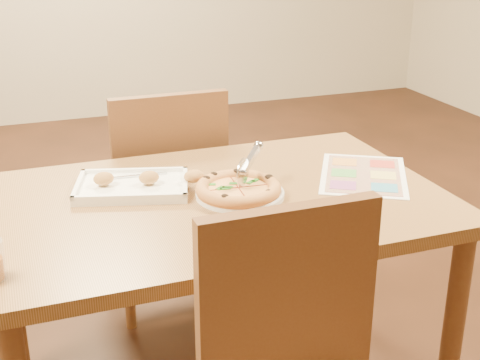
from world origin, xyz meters
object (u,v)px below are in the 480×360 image
object	(u,v)px
pizza	(238,189)
appetizer_tray	(136,186)
chair_far	(166,176)
pizza_cutter	(248,163)
plate	(240,194)
menu	(363,175)
dining_table	(216,224)

from	to	relation	value
pizza	appetizer_tray	size ratio (longest dim) A/B	0.63
chair_far	pizza_cutter	size ratio (longest dim) A/B	3.75
appetizer_tray	pizza_cutter	bearing A→B (deg)	-20.86
chair_far	pizza	world-z (taller)	chair_far
plate	menu	xyz separation A→B (m)	(0.42, 0.02, -0.00)
dining_table	pizza	xyz separation A→B (m)	(0.06, -0.02, 0.11)
chair_far	appetizer_tray	bearing A→B (deg)	66.67
dining_table	appetizer_tray	xyz separation A→B (m)	(-0.20, 0.13, 0.10)
dining_table	pizza	size ratio (longest dim) A/B	5.29
plate	menu	distance (m)	0.42
chair_far	dining_table	bearing A→B (deg)	90.00
chair_far	menu	distance (m)	0.78
chair_far	plate	distance (m)	0.64
chair_far	plate	bearing A→B (deg)	96.19
plate	pizza	bearing A→B (deg)	-142.13
plate	dining_table	bearing A→B (deg)	164.98
pizza	menu	xyz separation A→B (m)	(0.42, 0.03, -0.02)
dining_table	appetizer_tray	size ratio (longest dim) A/B	3.34
chair_far	menu	xyz separation A→B (m)	(0.48, -0.60, 0.16)
dining_table	plate	bearing A→B (deg)	-15.02
appetizer_tray	pizza	bearing A→B (deg)	-29.84
chair_far	plate	world-z (taller)	chair_far
chair_far	appetizer_tray	xyz separation A→B (m)	(-0.20, -0.47, 0.17)
plate	menu	bearing A→B (deg)	3.24
pizza	menu	world-z (taller)	pizza
dining_table	appetizer_tray	distance (m)	0.26
plate	pizza	distance (m)	0.02
dining_table	plate	xyz separation A→B (m)	(0.07, -0.02, 0.09)
pizza_cutter	appetizer_tray	size ratio (longest dim) A/B	0.32
appetizer_tray	menu	world-z (taller)	appetizer_tray
chair_far	plate	size ratio (longest dim) A/B	1.85
plate	appetizer_tray	distance (m)	0.31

